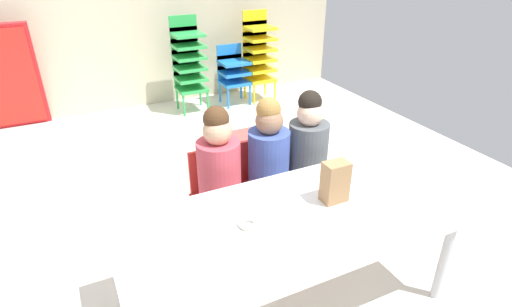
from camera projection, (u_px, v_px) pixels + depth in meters
ground_plane at (219, 240)px, 2.70m from camera, size 5.23×5.53×0.02m
craft_table at (289, 225)px, 2.01m from camera, size 1.66×0.79×0.54m
seated_child_near_camera at (218, 165)px, 2.44m from camera, size 0.32×0.32×0.92m
seated_child_middle_seat at (268, 154)px, 2.57m from camera, size 0.32×0.32×0.92m
seated_child_far_right at (308, 145)px, 2.68m from camera, size 0.33×0.33×0.92m
kid_chair_green_stack at (188, 60)px, 4.52m from camera, size 0.32×0.30×1.04m
kid_chair_blue_stack at (233, 70)px, 4.81m from camera, size 0.32×0.30×0.68m
kid_chair_yellow_stack at (258, 52)px, 4.85m from camera, size 0.32×0.30×1.04m
paper_bag_brown at (335, 182)px, 2.08m from camera, size 0.13×0.09×0.22m
paper_plate_near_edge at (249, 226)px, 1.93m from camera, size 0.18×0.18×0.01m
donut_powdered_on_plate at (248, 223)px, 1.92m from camera, size 0.10×0.10×0.03m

